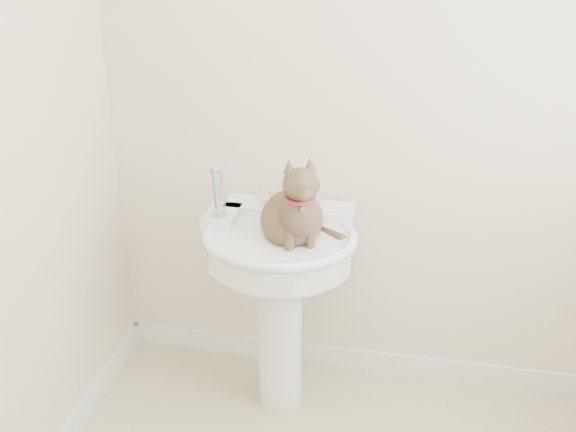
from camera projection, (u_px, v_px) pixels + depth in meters
The scene contains 7 objects.
wall_back at pixel (388, 90), 2.46m from camera, with size 2.20×0.00×2.50m, color beige, non-canonical shape.
baseboard_back at pixel (370, 360), 2.96m from camera, with size 2.20×0.02×0.09m, color white.
pedestal_sink at pixel (279, 267), 2.52m from camera, with size 0.59×0.58×0.81m.
faucet at pixel (287, 199), 2.56m from camera, with size 0.28×0.12×0.14m.
soap_bar at pixel (296, 197), 2.64m from camera, with size 0.09×0.06×0.03m, color orange.
toothbrush_cup at pixel (218, 204), 2.49m from camera, with size 0.07×0.07×0.18m.
cat at pixel (293, 214), 2.39m from camera, with size 0.25×0.31×0.46m.
Camera 1 is at (0.11, -1.35, 1.88)m, focal length 42.00 mm.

